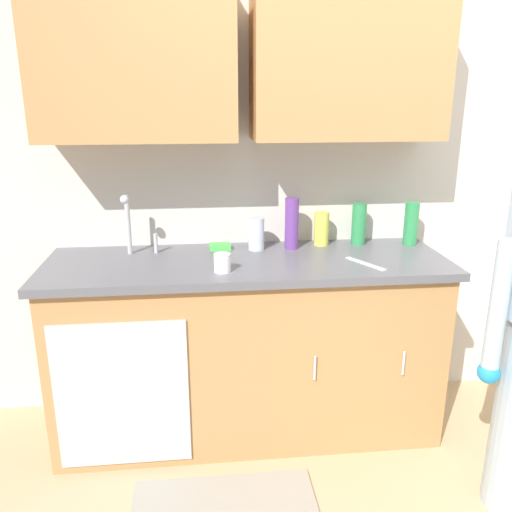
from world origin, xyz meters
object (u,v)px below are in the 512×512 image
at_px(bottle_water_short, 321,229).
at_px(knife_on_counter, 366,264).
at_px(sink, 135,265).
at_px(sponge, 220,247).
at_px(bottle_soap, 292,223).
at_px(bottle_water_tall, 359,224).
at_px(bottle_dish_liquid, 256,234).
at_px(bottle_cleaner_spray, 411,224).
at_px(cup_by_sink, 222,263).

bearing_deg(bottle_water_short, knife_on_counter, -69.12).
height_order(sink, bottle_water_short, sink).
xyz_separation_m(knife_on_counter, sponge, (-0.68, 0.32, 0.01)).
bearing_deg(sponge, bottle_soap, -2.46).
bearing_deg(bottle_water_short, bottle_water_tall, -0.89).
relative_size(sink, sponge, 4.55).
bearing_deg(bottle_dish_liquid, knife_on_counter, -31.76).
height_order(bottle_cleaner_spray, bottle_water_short, bottle_cleaner_spray).
bearing_deg(bottle_cleaner_spray, sink, -173.79).
bearing_deg(sponge, cup_by_sink, -90.84).
relative_size(cup_by_sink, knife_on_counter, 0.35).
bearing_deg(bottle_water_short, bottle_dish_liquid, -171.78).
height_order(bottle_water_short, bottle_dish_liquid, bottle_water_short).
distance_m(sink, bottle_dish_liquid, 0.63).
bearing_deg(knife_on_counter, bottle_cleaner_spray, 103.36).
bearing_deg(sink, bottle_dish_liquid, 13.98).
bearing_deg(cup_by_sink, bottle_dish_liquid, 60.39).
distance_m(sink, bottle_water_short, 0.98).
height_order(bottle_soap, knife_on_counter, bottle_soap).
relative_size(bottle_soap, sponge, 2.42).
bearing_deg(bottle_cleaner_spray, bottle_dish_liquid, -179.62).
bearing_deg(bottle_water_short, sink, -168.12).
height_order(bottle_water_short, sponge, bottle_water_short).
relative_size(bottle_water_short, bottle_dish_liquid, 1.05).
height_order(sink, bottle_dish_liquid, sink).
xyz_separation_m(bottle_dish_liquid, knife_on_counter, (0.49, -0.30, -0.08)).
relative_size(bottle_water_tall, bottle_water_short, 1.24).
xyz_separation_m(bottle_water_short, bottle_soap, (-0.17, -0.05, 0.04)).
bearing_deg(bottle_water_short, bottle_cleaner_spray, -5.51).
relative_size(bottle_water_short, sponge, 1.61).
relative_size(bottle_cleaner_spray, bottle_water_short, 1.29).
distance_m(cup_by_sink, knife_on_counter, 0.68).
height_order(bottle_soap, cup_by_sink, bottle_soap).
bearing_deg(knife_on_counter, bottle_dish_liquid, -150.71).
xyz_separation_m(sink, bottle_cleaner_spray, (1.43, 0.16, 0.13)).
height_order(sink, knife_on_counter, sink).
distance_m(bottle_water_short, cup_by_sink, 0.67).
bearing_deg(bottle_soap, knife_on_counter, -45.38).
height_order(cup_by_sink, knife_on_counter, cup_by_sink).
bearing_deg(sponge, sink, -157.62).
height_order(bottle_water_short, bottle_soap, bottle_soap).
height_order(bottle_dish_liquid, knife_on_counter, bottle_dish_liquid).
relative_size(bottle_water_tall, sponge, 1.99).
distance_m(cup_by_sink, sponge, 0.36).
bearing_deg(bottle_soap, sponge, 177.54).
height_order(sink, bottle_soap, sink).
height_order(sink, bottle_cleaner_spray, sink).
distance_m(bottle_dish_liquid, cup_by_sink, 0.39).
xyz_separation_m(bottle_water_tall, bottle_dish_liquid, (-0.56, -0.05, -0.03)).
bearing_deg(bottle_dish_liquid, bottle_water_short, 8.22).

